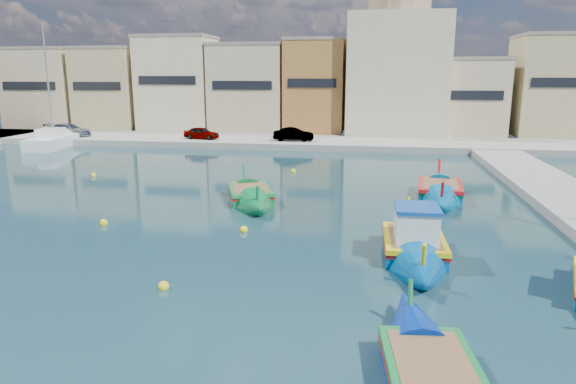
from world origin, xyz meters
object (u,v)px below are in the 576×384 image
(luzzu_blue_south, at_px, (432,382))
(church_block, at_px, (397,57))
(yacht_north, at_px, (61,140))
(luzzu_cyan_mid, at_px, (440,192))
(luzzu_blue_cabin, at_px, (414,246))
(luzzu_green, at_px, (250,196))

(luzzu_blue_south, bearing_deg, church_block, 88.98)
(church_block, relative_size, yacht_north, 1.58)
(church_block, height_order, luzzu_blue_south, church_block)
(church_block, bearing_deg, yacht_north, -159.84)
(luzzu_cyan_mid, xyz_separation_m, yacht_north, (-33.29, 16.22, 0.18))
(church_block, xyz_separation_m, luzzu_blue_south, (-0.83, -46.45, -8.16))
(luzzu_blue_cabin, bearing_deg, church_block, 89.10)
(church_block, xyz_separation_m, luzzu_green, (-8.64, -30.46, -8.13))
(luzzu_blue_cabin, distance_m, luzzu_cyan_mid, 10.12)
(church_block, relative_size, luzzu_blue_south, 2.28)
(luzzu_blue_cabin, relative_size, yacht_north, 0.73)
(luzzu_cyan_mid, height_order, yacht_north, yacht_north)
(church_block, distance_m, yacht_north, 34.75)
(luzzu_green, xyz_separation_m, luzzu_blue_south, (7.81, -15.99, -0.03))
(luzzu_blue_south, height_order, yacht_north, yacht_north)
(luzzu_green, distance_m, yacht_north, 29.80)
(church_block, height_order, luzzu_green, church_block)
(luzzu_cyan_mid, relative_size, luzzu_blue_south, 1.14)
(yacht_north, bearing_deg, luzzu_green, -39.11)
(luzzu_blue_cabin, xyz_separation_m, yacht_north, (-31.16, 26.11, 0.10))
(luzzu_blue_cabin, xyz_separation_m, luzzu_cyan_mid, (2.13, 9.89, -0.09))
(luzzu_cyan_mid, distance_m, luzzu_blue_south, 18.72)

